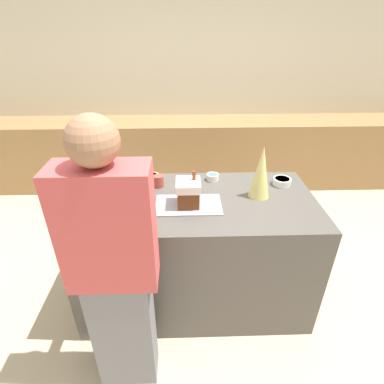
% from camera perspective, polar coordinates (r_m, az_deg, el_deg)
% --- Properties ---
extents(ground_plane, '(12.00, 12.00, 0.00)m').
position_cam_1_polar(ground_plane, '(2.66, 0.60, -18.54)').
color(ground_plane, '#C6B28E').
extents(wall_back, '(8.00, 0.05, 2.60)m').
position_cam_1_polar(wall_back, '(4.16, -0.68, 20.11)').
color(wall_back, beige).
rests_on(wall_back, ground_plane).
extents(back_cabinet_block, '(6.00, 0.60, 0.89)m').
position_cam_1_polar(back_cabinet_block, '(4.08, -0.51, 7.41)').
color(back_cabinet_block, '#9E7547').
rests_on(back_cabinet_block, ground_plane).
extents(kitchen_island, '(1.67, 0.84, 0.91)m').
position_cam_1_polar(kitchen_island, '(2.34, 0.66, -11.06)').
color(kitchen_island, '#514C47').
rests_on(kitchen_island, ground_plane).
extents(baking_tray, '(0.44, 0.27, 0.01)m').
position_cam_1_polar(baking_tray, '(2.01, -0.69, -2.45)').
color(baking_tray, '#9E9EA8').
rests_on(baking_tray, kitchen_island).
extents(gingerbread_house, '(0.16, 0.17, 0.23)m').
position_cam_1_polar(gingerbread_house, '(1.96, -0.70, -0.08)').
color(gingerbread_house, brown).
rests_on(gingerbread_house, baking_tray).
extents(decorative_tree, '(0.14, 0.14, 0.37)m').
position_cam_1_polar(decorative_tree, '(2.09, 13.03, 3.68)').
color(decorative_tree, '#DBD675').
rests_on(decorative_tree, kitchen_island).
extents(candy_bowl_far_left, '(0.13, 0.13, 0.05)m').
position_cam_1_polar(candy_bowl_far_left, '(2.35, 16.76, 1.97)').
color(candy_bowl_far_left, white).
rests_on(candy_bowl_far_left, kitchen_island).
extents(candy_bowl_near_tray_left, '(0.12, 0.12, 0.04)m').
position_cam_1_polar(candy_bowl_near_tray_left, '(2.35, -7.66, 2.84)').
color(candy_bowl_near_tray_left, silver).
rests_on(candy_bowl_near_tray_left, kitchen_island).
extents(candy_bowl_near_tray_right, '(0.11, 0.11, 0.04)m').
position_cam_1_polar(candy_bowl_near_tray_right, '(2.38, -14.37, 2.48)').
color(candy_bowl_near_tray_right, silver).
rests_on(candy_bowl_near_tray_right, kitchen_island).
extents(candy_bowl_far_right, '(0.09, 0.09, 0.05)m').
position_cam_1_polar(candy_bowl_far_right, '(2.33, 3.96, 2.90)').
color(candy_bowl_far_right, white).
rests_on(candy_bowl_far_right, kitchen_island).
extents(candy_bowl_front_corner, '(0.11, 0.11, 0.05)m').
position_cam_1_polar(candy_bowl_front_corner, '(2.11, -12.12, -0.73)').
color(candy_bowl_front_corner, white).
rests_on(candy_bowl_front_corner, kitchen_island).
extents(candy_bowl_center_rear, '(0.11, 0.11, 0.05)m').
position_cam_1_polar(candy_bowl_center_rear, '(2.17, -17.46, -0.55)').
color(candy_bowl_center_rear, white).
rests_on(candy_bowl_center_rear, kitchen_island).
extents(mug, '(0.08, 0.08, 0.09)m').
position_cam_1_polar(mug, '(2.24, -6.38, 2.08)').
color(mug, '#B24238').
rests_on(mug, kitchen_island).
extents(person, '(0.44, 0.55, 1.68)m').
position_cam_1_polar(person, '(1.64, -14.43, -14.39)').
color(person, slate).
rests_on(person, ground_plane).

